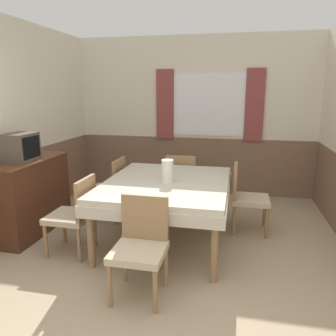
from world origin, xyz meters
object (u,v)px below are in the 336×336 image
at_px(tv, 21,147).
at_px(chair_left_far, 110,187).
at_px(chair_head_near, 141,243).
at_px(chair_left_near, 75,213).
at_px(dining_table, 167,189).
at_px(chair_right_far, 246,195).
at_px(chair_head_window, 182,180).
at_px(sideboard, 30,196).
at_px(vase, 167,171).

bearing_deg(tv, chair_left_far, 40.75).
bearing_deg(chair_head_near, chair_left_near, -31.12).
distance_m(dining_table, chair_right_far, 1.03).
relative_size(chair_left_far, tv, 2.27).
distance_m(chair_head_window, sideboard, 2.05).
bearing_deg(vase, tv, -175.36).
height_order(chair_left_near, chair_head_near, same).
xyz_separation_m(tv, vase, (1.71, 0.14, -0.23)).
height_order(chair_head_window, sideboard, sideboard).
height_order(chair_right_far, chair_left_near, same).
bearing_deg(chair_right_far, chair_left_near, -61.02).
relative_size(chair_right_far, chair_head_near, 1.00).
height_order(chair_left_near, vase, vase).
xyz_separation_m(chair_head_window, sideboard, (-1.71, -1.13, 0.01)).
xyz_separation_m(chair_left_far, vase, (0.91, -0.55, 0.40)).
bearing_deg(sideboard, chair_head_window, 33.55).
bearing_deg(tv, chair_right_far, 14.93).
distance_m(chair_left_near, vase, 1.09).
xyz_separation_m(sideboard, vase, (1.73, 0.04, 0.39)).
distance_m(chair_head_window, vase, 1.16).
height_order(tv, vase, tv).
xyz_separation_m(chair_right_far, vase, (-0.87, -0.55, 0.40)).
bearing_deg(chair_head_window, dining_table, -90.00).
relative_size(dining_table, sideboard, 1.45).
relative_size(dining_table, chair_head_near, 1.98).
distance_m(chair_left_far, chair_head_near, 1.77).
xyz_separation_m(chair_right_far, chair_left_near, (-1.79, -0.99, 0.00)).
bearing_deg(chair_left_far, chair_head_near, -149.70).
bearing_deg(chair_left_far, tv, 130.75).
xyz_separation_m(chair_right_far, sideboard, (-2.60, -0.59, 0.01)).
xyz_separation_m(chair_head_window, tv, (-1.69, -1.23, 0.63)).
bearing_deg(chair_head_near, chair_right_far, -120.30).
bearing_deg(vase, sideboard, -178.56).
relative_size(chair_right_far, chair_head_window, 1.00).
relative_size(chair_head_window, chair_head_near, 1.00).
bearing_deg(chair_head_window, chair_right_far, -31.12).
bearing_deg(dining_table, chair_left_near, -151.02).
height_order(chair_head_near, sideboard, sideboard).
bearing_deg(sideboard, chair_left_near, -25.87).
distance_m(dining_table, sideboard, 1.72).
bearing_deg(tv, vase, 4.64).
xyz_separation_m(chair_left_far, sideboard, (-0.81, -0.59, 0.01)).
xyz_separation_m(dining_table, vase, (0.02, -0.06, 0.23)).
height_order(sideboard, vase, vase).
xyz_separation_m(dining_table, chair_head_window, (-0.00, 1.03, -0.17)).
relative_size(chair_right_far, chair_left_near, 1.00).
relative_size(chair_left_far, vase, 3.32).
bearing_deg(chair_right_far, chair_left_far, -90.00).
xyz_separation_m(chair_right_far, chair_head_near, (-0.89, -1.53, 0.00)).
distance_m(chair_left_far, vase, 1.14).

